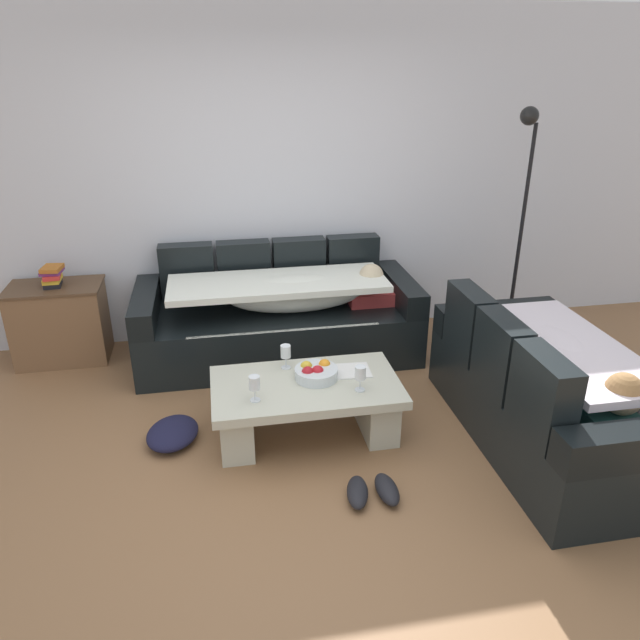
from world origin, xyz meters
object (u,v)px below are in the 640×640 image
side_cabinet (60,323)px  wine_glass_far_back (286,352)px  open_magazine (349,371)px  crumpled_garment (173,433)px  wine_glass_near_right (360,374)px  couch_near_window (548,395)px  book_stack_on_cabinet (52,276)px  coffee_table (306,402)px  floor_lamp (520,214)px  pair_of_shoes (372,491)px  fruit_bowl (316,372)px  wine_glass_near_left (254,384)px  couch_along_wall (282,317)px

side_cabinet → wine_glass_far_back: bearing=-35.5°
open_magazine → crumpled_garment: bearing=-175.5°
wine_glass_near_right → open_magazine: 0.27m
couch_near_window → book_stack_on_cabinet: (-3.26, 1.77, 0.39)m
couch_near_window → coffee_table: bearing=76.9°
floor_lamp → pair_of_shoes: 2.71m
crumpled_garment → fruit_bowl: bearing=-0.9°
couch_near_window → book_stack_on_cabinet: 3.73m
book_stack_on_cabinet → pair_of_shoes: (2.03, -2.11, -0.68)m
wine_glass_far_back → book_stack_on_cabinet: size_ratio=0.72×
side_cabinet → crumpled_garment: (0.91, -1.35, -0.26)m
book_stack_on_cabinet → wine_glass_far_back: bearing=-35.6°
fruit_bowl → side_cabinet: (-1.85, 1.37, -0.10)m
wine_glass_near_right → wine_glass_far_back: (-0.41, 0.37, 0.00)m
book_stack_on_cabinet → coffee_table: bearing=-38.8°
coffee_table → wine_glass_near_left: wine_glass_near_left is taller
fruit_bowl → side_cabinet: bearing=143.5°
wine_glass_near_right → floor_lamp: (1.64, 1.28, 0.62)m
wine_glass_near_right → open_magazine: bearing=93.2°
wine_glass_near_right → open_magazine: wine_glass_near_right is taller
couch_near_window → pair_of_shoes: bearing=105.6°
couch_along_wall → couch_near_window: 2.15m
wine_glass_near_left → book_stack_on_cabinet: size_ratio=0.72×
couch_along_wall → wine_glass_near_right: 1.39m
open_magazine → floor_lamp: size_ratio=0.14×
fruit_bowl → book_stack_on_cabinet: 2.31m
book_stack_on_cabinet → pair_of_shoes: size_ratio=0.71×
fruit_bowl → book_stack_on_cabinet: size_ratio=1.22×
book_stack_on_cabinet → floor_lamp: 3.76m
couch_near_window → wine_glass_near_left: couch_near_window is taller
crumpled_garment → couch_near_window: bearing=-10.0°
wine_glass_near_left → wine_glass_near_right: (0.65, 0.00, 0.00)m
fruit_bowl → coffee_table: bearing=-142.8°
wine_glass_near_left → pair_of_shoes: (0.60, -0.54, -0.45)m
coffee_table → floor_lamp: 2.43m
coffee_table → wine_glass_far_back: (-0.10, 0.23, 0.26)m
book_stack_on_cabinet → wine_glass_near_right: bearing=-37.0°
open_magazine → coffee_table: bearing=-159.1°
couch_along_wall → side_cabinet: (-1.77, 0.23, -0.01)m
fruit_bowl → wine_glass_far_back: bearing=135.2°
pair_of_shoes → fruit_bowl: bearing=104.3°
coffee_table → fruit_bowl: 0.21m
wine_glass_far_back → open_magazine: 0.44m
wine_glass_near_right → crumpled_garment: (-1.18, 0.22, -0.44)m
fruit_bowl → open_magazine: bearing=10.2°
fruit_bowl → pair_of_shoes: bearing=-75.7°
wine_glass_near_left → couch_along_wall: bearing=76.4°
wine_glass_near_left → book_stack_on_cabinet: 2.14m
wine_glass_near_left → pair_of_shoes: 0.92m
couch_along_wall → open_magazine: (0.31, -1.10, 0.05)m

